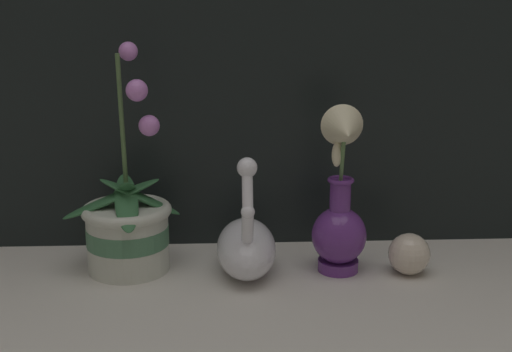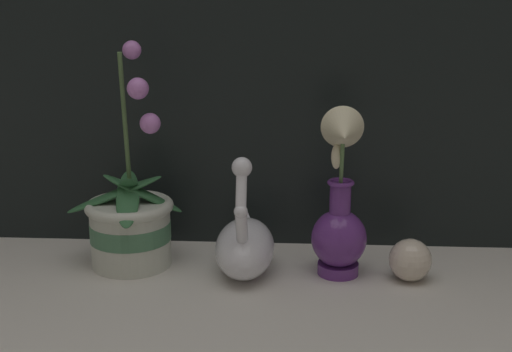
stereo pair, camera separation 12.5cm
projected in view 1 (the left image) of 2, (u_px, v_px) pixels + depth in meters
The scene contains 5 objects.
ground_plane at pixel (266, 299), 1.17m from camera, with size 2.80×2.80×0.00m, color beige.
orchid_potted_plant at pixel (128, 226), 1.27m from camera, with size 0.21×0.19×0.41m.
swan_figurine at pixel (246, 244), 1.26m from camera, with size 0.10×0.20×0.23m.
blue_vase at pixel (340, 210), 1.25m from camera, with size 0.10×0.11×0.30m.
glass_sphere at pixel (409, 254), 1.26m from camera, with size 0.07×0.07×0.07m.
Camera 1 is at (-0.07, -1.07, 0.51)m, focal length 50.00 mm.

